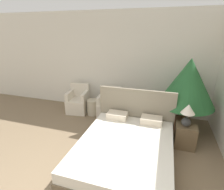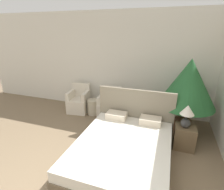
# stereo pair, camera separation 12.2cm
# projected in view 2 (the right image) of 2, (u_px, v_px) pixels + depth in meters

# --- Properties ---
(wall_back) EXTENTS (10.00, 0.06, 2.90)m
(wall_back) POSITION_uv_depth(u_px,v_px,m) (123.00, 64.00, 5.08)
(wall_back) COLOR silver
(wall_back) RESTS_ON ground_plane
(bed) EXTENTS (1.75, 2.16, 1.12)m
(bed) POSITION_uv_depth(u_px,v_px,m) (124.00, 149.00, 3.32)
(bed) COLOR brown
(bed) RESTS_ON ground_plane
(armchair_near_window_left) EXTENTS (0.66, 0.67, 0.84)m
(armchair_near_window_left) POSITION_uv_depth(u_px,v_px,m) (79.00, 102.00, 5.36)
(armchair_near_window_left) COLOR beige
(armchair_near_window_left) RESTS_ON ground_plane
(armchair_near_window_right) EXTENTS (0.62, 0.63, 0.84)m
(armchair_near_window_right) POSITION_uv_depth(u_px,v_px,m) (110.00, 107.00, 5.06)
(armchair_near_window_right) COLOR beige
(armchair_near_window_right) RESTS_ON ground_plane
(potted_palm) EXTENTS (1.29, 1.29, 1.79)m
(potted_palm) POSITION_uv_depth(u_px,v_px,m) (188.00, 84.00, 3.97)
(potted_palm) COLOR brown
(potted_palm) RESTS_ON ground_plane
(nightstand) EXTENTS (0.41, 0.37, 0.50)m
(nightstand) POSITION_uv_depth(u_px,v_px,m) (184.00, 137.00, 3.67)
(nightstand) COLOR brown
(nightstand) RESTS_ON ground_plane
(table_lamp) EXTENTS (0.28, 0.28, 0.49)m
(table_lamp) POSITION_uv_depth(u_px,v_px,m) (187.00, 114.00, 3.47)
(table_lamp) COLOR #333333
(table_lamp) RESTS_ON nightstand
(side_table) EXTENTS (0.34, 0.34, 0.45)m
(side_table) POSITION_uv_depth(u_px,v_px,m) (93.00, 107.00, 5.19)
(side_table) COLOR #B7AD93
(side_table) RESTS_ON ground_plane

